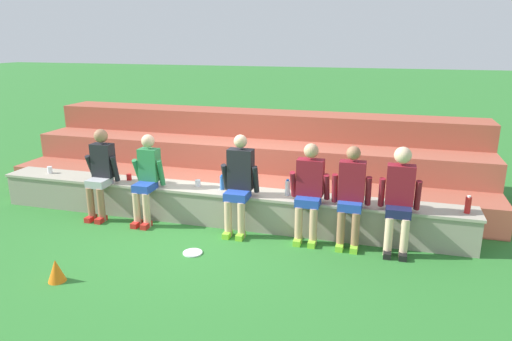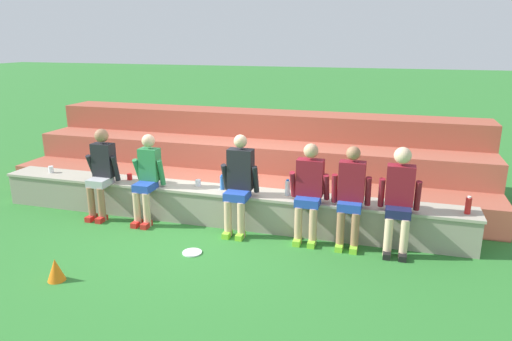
% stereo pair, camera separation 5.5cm
% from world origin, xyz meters
% --- Properties ---
extents(ground_plane, '(80.00, 80.00, 0.00)m').
position_xyz_m(ground_plane, '(0.00, 0.00, 0.00)').
color(ground_plane, '#2D752D').
extents(stone_seating_wall, '(7.55, 0.55, 0.54)m').
position_xyz_m(stone_seating_wall, '(0.00, 0.26, 0.29)').
color(stone_seating_wall, gray).
rests_on(stone_seating_wall, ground).
extents(brick_bleachers, '(8.53, 2.39, 1.39)m').
position_xyz_m(brick_bleachers, '(0.00, 2.15, 0.54)').
color(brick_bleachers, '#A9523E').
rests_on(brick_bleachers, ground).
extents(person_far_left, '(0.52, 0.55, 1.42)m').
position_xyz_m(person_far_left, '(-1.86, -0.03, 0.76)').
color(person_far_left, '#996B4C').
rests_on(person_far_left, ground).
extents(person_left_of_center, '(0.48, 0.58, 1.37)m').
position_xyz_m(person_left_of_center, '(-1.06, -0.02, 0.73)').
color(person_left_of_center, '#DBAD89').
rests_on(person_left_of_center, ground).
extents(person_center, '(0.55, 0.55, 1.46)m').
position_xyz_m(person_center, '(0.44, -0.00, 0.78)').
color(person_center, '#DBAD89').
rests_on(person_center, ground).
extents(person_right_of_center, '(0.55, 0.50, 1.39)m').
position_xyz_m(person_right_of_center, '(1.47, 0.00, 0.76)').
color(person_right_of_center, tan).
rests_on(person_right_of_center, ground).
extents(person_far_right, '(0.53, 0.47, 1.40)m').
position_xyz_m(person_far_right, '(2.05, -0.03, 0.75)').
color(person_far_right, '#996B4C').
rests_on(person_far_right, ground).
extents(person_rightmost_edge, '(0.54, 0.53, 1.43)m').
position_xyz_m(person_rightmost_edge, '(2.68, -0.04, 0.78)').
color(person_rightmost_edge, beige).
rests_on(person_rightmost_edge, ground).
extents(water_bottle_near_left, '(0.07, 0.07, 0.24)m').
position_xyz_m(water_bottle_near_left, '(0.08, 0.25, 0.65)').
color(water_bottle_near_left, blue).
rests_on(water_bottle_near_left, stone_seating_wall).
extents(water_bottle_near_right, '(0.08, 0.08, 0.24)m').
position_xyz_m(water_bottle_near_right, '(3.57, 0.22, 0.66)').
color(water_bottle_near_right, red).
rests_on(water_bottle_near_right, stone_seating_wall).
extents(water_bottle_mid_right, '(0.07, 0.07, 0.25)m').
position_xyz_m(water_bottle_mid_right, '(1.10, 0.26, 0.66)').
color(water_bottle_mid_right, silver).
rests_on(water_bottle_mid_right, stone_seating_wall).
extents(plastic_cup_left_end, '(0.08, 0.08, 0.10)m').
position_xyz_m(plastic_cup_left_end, '(-1.56, 0.29, 0.59)').
color(plastic_cup_left_end, red).
rests_on(plastic_cup_left_end, stone_seating_wall).
extents(plastic_cup_right_end, '(0.09, 0.09, 0.11)m').
position_xyz_m(plastic_cup_right_end, '(-0.34, 0.29, 0.60)').
color(plastic_cup_right_end, white).
rests_on(plastic_cup_right_end, stone_seating_wall).
extents(plastic_cup_middle, '(0.08, 0.08, 0.12)m').
position_xyz_m(plastic_cup_middle, '(-3.09, 0.27, 0.60)').
color(plastic_cup_middle, white).
rests_on(plastic_cup_middle, stone_seating_wall).
extents(frisbee, '(0.26, 0.26, 0.02)m').
position_xyz_m(frisbee, '(0.06, -0.90, 0.01)').
color(frisbee, white).
rests_on(frisbee, ground).
extents(sports_cone, '(0.21, 0.21, 0.28)m').
position_xyz_m(sports_cone, '(-1.19, -2.03, 0.14)').
color(sports_cone, orange).
rests_on(sports_cone, ground).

